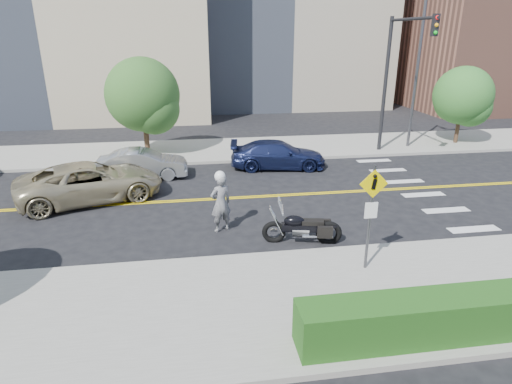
{
  "coord_description": "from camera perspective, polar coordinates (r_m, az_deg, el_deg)",
  "views": [
    {
      "loc": [
        -0.41,
        -16.25,
        6.33
      ],
      "look_at": [
        1.65,
        -2.63,
        1.2
      ],
      "focal_mm": 30.0,
      "sensor_mm": 36.0,
      "label": 1
    }
  ],
  "objects": [
    {
      "name": "hedge",
      "position": [
        11.03,
        29.59,
        -13.59
      ],
      "size": [
        9.0,
        0.9,
        1.0
      ],
      "primitive_type": "cube",
      "color": "#235619",
      "rests_on": "sidewalk_near"
    },
    {
      "name": "suv",
      "position": [
        18.25,
        -21.17,
        1.26
      ],
      "size": [
        6.08,
        4.2,
        1.54
      ],
      "primitive_type": "imported",
      "rotation": [
        0.0,
        0.0,
        1.9
      ],
      "color": "tan",
      "rests_on": "ground"
    },
    {
      "name": "sidewalk_near",
      "position": [
        10.77,
        -5.0,
        -15.2
      ],
      "size": [
        60.0,
        5.0,
        0.15
      ],
      "primitive_type": "cube",
      "color": "#9E9B91",
      "rests_on": "ground_plane"
    },
    {
      "name": "parked_car_blue",
      "position": [
        21.29,
        2.94,
        5.0
      ],
      "size": [
        4.87,
        2.46,
        1.36
      ],
      "primitive_type": "imported",
      "rotation": [
        0.0,
        0.0,
        1.45
      ],
      "color": "#1A224E",
      "rests_on": "ground"
    },
    {
      "name": "building_right",
      "position": [
        44.85,
        28.95,
        17.63
      ],
      "size": [
        14.0,
        12.0,
        12.0
      ],
      "primitive_type": "cube",
      "color": "#8C5947",
      "rests_on": "ground_plane"
    },
    {
      "name": "lamp_post",
      "position": [
        26.01,
        20.6,
        14.37
      ],
      "size": [
        0.16,
        0.16,
        8.0
      ],
      "primitive_type": "cylinder",
      "color": "#4C4C51",
      "rests_on": "sidewalk_far"
    },
    {
      "name": "sidewalk_far",
      "position": [
        24.57,
        -7.4,
        5.5
      ],
      "size": [
        60.0,
        5.0,
        0.15
      ],
      "primitive_type": "cube",
      "color": "#9E9B91",
      "rests_on": "ground_plane"
    },
    {
      "name": "tree_far_b",
      "position": [
        28.09,
        25.87,
        11.5
      ],
      "size": [
        3.33,
        3.33,
        4.6
      ],
      "rotation": [
        0.0,
        0.0,
        0.13
      ],
      "color": "#382619",
      "rests_on": "ground"
    },
    {
      "name": "tree_far_a",
      "position": [
        23.54,
        -14.89,
        12.41
      ],
      "size": [
        3.84,
        3.84,
        5.24
      ],
      "rotation": [
        0.0,
        0.0,
        0.04
      ],
      "color": "#382619",
      "rests_on": "ground"
    },
    {
      "name": "pedestrian_sign",
      "position": [
        11.8,
        15.09,
        -2.07
      ],
      "size": [
        0.78,
        0.08,
        3.0
      ],
      "color": "#4C4C51",
      "rests_on": "sidewalk_near"
    },
    {
      "name": "parked_car_silver",
      "position": [
        20.41,
        -14.9,
        3.63
      ],
      "size": [
        4.08,
        1.43,
        1.34
      ],
      "primitive_type": "imported",
      "rotation": [
        0.0,
        0.0,
        1.57
      ],
      "color": "#909497",
      "rests_on": "ground"
    },
    {
      "name": "motorcycle",
      "position": [
        13.64,
        6.23,
        -3.89
      ],
      "size": [
        2.55,
        1.2,
        1.49
      ],
      "primitive_type": null,
      "rotation": [
        0.0,
        0.0,
        -0.19
      ],
      "color": "black",
      "rests_on": "ground"
    },
    {
      "name": "traffic_light",
      "position": [
        23.79,
        18.04,
        15.48
      ],
      "size": [
        0.28,
        4.5,
        7.0
      ],
      "color": "black",
      "rests_on": "sidewalk_far"
    },
    {
      "name": "motorcyclist",
      "position": [
        14.29,
        -4.73,
        -1.28
      ],
      "size": [
        0.86,
        0.72,
        2.14
      ],
      "rotation": [
        0.0,
        0.0,
        3.53
      ],
      "color": "silver",
      "rests_on": "ground"
    },
    {
      "name": "ground_plane",
      "position": [
        17.45,
        -6.68,
        -1.0
      ],
      "size": [
        120.0,
        120.0,
        0.0
      ],
      "primitive_type": "plane",
      "color": "black",
      "rests_on": "ground"
    }
  ]
}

